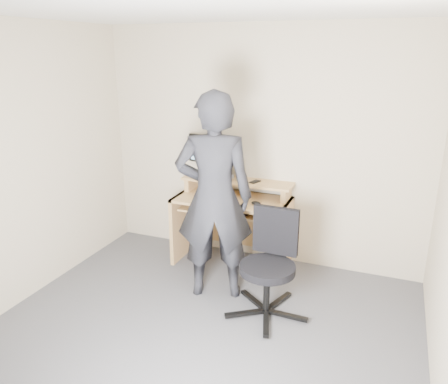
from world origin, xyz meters
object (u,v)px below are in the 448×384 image
Objects in this scene: desk at (235,214)px; monitor at (208,152)px; office_chair at (270,260)px; person at (214,198)px.

monitor is at bearing 165.63° from desk.
desk is 2.50× the size of monitor.
desk is at bearing -5.59° from monitor.
monitor is 1.49m from office_chair.
office_chair is at bearing -34.12° from monitor.
office_chair is at bearing -52.25° from desk.
person is at bearing -54.28° from monitor.
person is (-0.57, 0.11, 0.46)m from office_chair.
monitor is 0.52× the size of office_chair.
monitor is (-0.34, 0.09, 0.64)m from desk.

